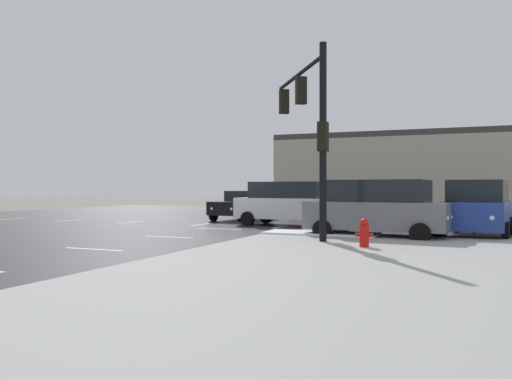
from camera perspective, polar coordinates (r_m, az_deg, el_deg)
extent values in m
plane|color=slate|center=(24.35, -1.83, -3.98)|extent=(120.00, 120.00, 0.00)
cube|color=#232326|center=(24.35, -1.83, -3.96)|extent=(44.00, 44.00, 0.02)
cube|color=white|center=(18.86, 7.02, -4.70)|extent=(4.00, 1.60, 0.06)
cube|color=silver|center=(15.84, -17.10, -6.19)|extent=(2.00, 0.15, 0.01)
cube|color=silver|center=(19.07, -9.36, -5.09)|extent=(2.00, 0.15, 0.01)
cube|color=silver|center=(22.55, -3.94, -4.26)|extent=(2.00, 0.15, 0.01)
cube|color=silver|center=(26.17, -0.01, -3.64)|extent=(2.00, 0.15, 0.01)
cube|color=silver|center=(29.90, 2.95, -3.16)|extent=(2.00, 0.15, 0.01)
cube|color=silver|center=(33.68, 5.25, -2.77)|extent=(2.00, 0.15, 0.01)
cube|color=silver|center=(37.51, 7.08, -2.47)|extent=(2.00, 0.15, 0.01)
cube|color=silver|center=(41.38, 8.57, -2.22)|extent=(2.00, 0.15, 0.01)
cube|color=silver|center=(32.72, -24.78, -2.88)|extent=(0.15, 2.00, 0.01)
cube|color=silver|center=(29.90, -19.58, -3.17)|extent=(0.15, 2.00, 0.01)
cube|color=silver|center=(27.38, -13.36, -3.47)|extent=(0.15, 2.00, 0.01)
cube|color=silver|center=(25.24, -5.98, -3.78)|extent=(0.15, 2.00, 0.01)
cube|color=silver|center=(23.59, 2.61, -4.06)|extent=(0.15, 2.00, 0.01)
cube|color=silver|center=(22.54, 12.23, -4.27)|extent=(0.15, 2.00, 0.01)
cube|color=silver|center=(22.17, 22.48, -4.36)|extent=(0.15, 2.00, 0.01)
cube|color=silver|center=(19.33, 2.71, -5.01)|extent=(0.45, 7.00, 0.01)
cylinder|color=black|center=(16.29, 7.24, 5.11)|extent=(0.22, 0.22, 6.07)
cylinder|color=black|center=(19.26, 4.65, 12.28)|extent=(3.13, 4.61, 0.14)
cube|color=black|center=(18.88, 4.88, 10.59)|extent=(0.45, 0.43, 0.95)
sphere|color=#19D833|center=(19.09, 4.75, 11.35)|extent=(0.20, 0.20, 0.20)
cube|color=black|center=(21.22, 3.05, 9.44)|extent=(0.45, 0.43, 0.95)
sphere|color=#19D833|center=(21.42, 2.94, 10.13)|extent=(0.20, 0.20, 0.20)
cube|color=black|center=(16.30, 7.24, 5.68)|extent=(0.28, 0.36, 0.90)
cylinder|color=red|center=(15.00, 11.60, -4.94)|extent=(0.26, 0.26, 0.60)
sphere|color=red|center=(14.97, 11.60, -3.53)|extent=(0.25, 0.25, 0.25)
cylinder|color=red|center=(15.03, 10.92, -4.81)|extent=(0.12, 0.11, 0.11)
cylinder|color=red|center=(14.96, 12.28, -4.84)|extent=(0.12, 0.11, 0.11)
cube|color=#BCB29E|center=(49.51, 16.60, 1.68)|extent=(23.83, 8.00, 6.10)
cube|color=#3F3D3A|center=(49.71, 16.61, 5.49)|extent=(23.83, 8.00, 0.50)
cube|color=black|center=(28.71, -1.48, -1.94)|extent=(2.11, 4.62, 0.70)
cube|color=black|center=(29.29, -0.86, -0.68)|extent=(1.83, 2.59, 0.55)
cylinder|color=black|center=(26.95, -1.33, -2.83)|extent=(0.27, 0.67, 0.66)
cylinder|color=black|center=(27.84, -4.60, -2.73)|extent=(0.27, 0.67, 0.66)
cylinder|color=black|center=(29.69, 1.45, -2.55)|extent=(0.27, 0.67, 0.66)
cylinder|color=black|center=(30.50, -1.61, -2.47)|extent=(0.27, 0.67, 0.66)
sphere|color=white|center=(26.51, -2.63, -2.12)|extent=(0.18, 0.18, 0.18)
sphere|color=white|center=(27.09, -4.76, -2.07)|extent=(0.18, 0.18, 0.18)
cube|color=#B21919|center=(32.82, 5.93, -1.67)|extent=(2.18, 4.64, 0.70)
cube|color=black|center=(32.15, 5.69, -0.60)|extent=(1.86, 2.61, 0.55)
cylinder|color=black|center=(34.52, 4.99, -2.16)|extent=(0.28, 0.68, 0.66)
cylinder|color=black|center=(34.17, 7.93, -2.18)|extent=(0.28, 0.68, 0.66)
cylinder|color=black|center=(31.55, 3.76, -2.38)|extent=(0.28, 0.68, 0.66)
cylinder|color=black|center=(31.16, 6.98, -2.42)|extent=(0.28, 0.68, 0.66)
sphere|color=white|center=(35.09, 5.74, -1.55)|extent=(0.18, 0.18, 0.18)
sphere|color=white|center=(34.87, 7.60, -1.56)|extent=(0.18, 0.18, 0.18)
cube|color=navy|center=(20.65, 22.88, -2.47)|extent=(2.42, 4.97, 0.95)
cube|color=black|center=(20.62, 22.88, -0.11)|extent=(2.12, 3.52, 0.75)
cylinder|color=black|center=(18.98, 25.34, -4.14)|extent=(0.28, 0.68, 0.66)
cylinder|color=black|center=(19.18, 19.49, -4.09)|extent=(0.28, 0.68, 0.66)
cylinder|color=black|center=(22.23, 25.79, -3.51)|extent=(0.28, 0.68, 0.66)
cylinder|color=black|center=(22.40, 20.79, -3.47)|extent=(0.28, 0.68, 0.66)
sphere|color=white|center=(18.25, 24.12, -2.82)|extent=(0.18, 0.18, 0.18)
sphere|color=white|center=(18.39, 20.23, -2.79)|extent=(0.18, 0.18, 0.18)
cube|color=slate|center=(18.67, 12.94, -2.74)|extent=(4.97, 2.42, 0.95)
cube|color=black|center=(18.64, 12.95, -0.13)|extent=(3.52, 2.12, 0.75)
cylinder|color=black|center=(19.29, 18.41, -4.06)|extent=(0.68, 0.28, 0.66)
cylinder|color=black|center=(17.38, 17.29, -4.53)|extent=(0.68, 0.28, 0.66)
cylinder|color=black|center=(20.11, 9.19, -3.88)|extent=(0.68, 0.28, 0.66)
cylinder|color=black|center=(18.29, 7.18, -4.29)|extent=(0.68, 0.28, 0.66)
sphere|color=white|center=(18.80, 20.38, -2.73)|extent=(0.18, 0.18, 0.18)
sphere|color=white|center=(17.57, 19.82, -2.93)|extent=(0.18, 0.18, 0.18)
cube|color=white|center=(24.47, 3.56, -2.03)|extent=(4.93, 2.31, 0.95)
cube|color=black|center=(24.45, 3.56, -0.04)|extent=(3.49, 2.05, 0.75)
cylinder|color=black|center=(24.81, 7.92, -3.10)|extent=(0.67, 0.27, 0.66)
cylinder|color=black|center=(22.98, 6.32, -3.36)|extent=(0.67, 0.27, 0.66)
cylinder|color=black|center=(26.06, 1.11, -2.94)|extent=(0.67, 0.27, 0.66)
cylinder|color=black|center=(24.32, -0.90, -3.16)|extent=(0.67, 0.27, 0.66)
sphere|color=white|center=(24.23, 9.25, -2.05)|extent=(0.18, 0.18, 0.18)
sphere|color=white|center=(23.04, 8.31, -2.17)|extent=(0.18, 0.18, 0.18)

